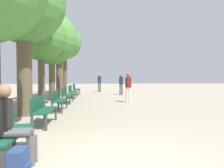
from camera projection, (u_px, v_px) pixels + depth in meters
The scene contains 16 objects.
bench_row_0 at pixel (4, 130), 3.80m from camera, with size 0.45×1.50×0.85m.
bench_row_1 at pixel (42, 108), 6.46m from camera, with size 0.45×1.50×0.85m.
bench_row_2 at pixel (58, 99), 9.12m from camera, with size 0.45×1.50×0.85m.
bench_row_3 at pixel (66, 94), 11.78m from camera, with size 0.45×1.50×0.85m.
bench_row_4 at pixel (72, 91), 14.44m from camera, with size 0.45×1.50×0.85m.
bench_row_5 at pixel (76, 88), 17.10m from camera, with size 0.45×1.50×0.85m.
tree_row_1 at pixel (24, 3), 7.86m from camera, with size 3.06×3.06×5.71m.
tree_row_2 at pixel (41, 36), 10.35m from camera, with size 2.40×2.40×4.60m.
tree_row_3 at pixel (52, 39), 12.83m from camera, with size 3.02×3.02×5.16m.
tree_row_4 at pixel (59, 42), 15.44m from camera, with size 2.47×2.47×5.20m.
tree_row_5 at pixel (65, 43), 18.26m from camera, with size 2.75×2.75×5.64m.
person_seated at pixel (12, 122), 3.55m from camera, with size 0.62×0.35×1.32m.
backpack at pixel (19, 167), 2.91m from camera, with size 0.23×0.33×0.48m.
pedestrian_near at pixel (99, 81), 20.21m from camera, with size 0.34×0.30×1.70m.
pedestrian_mid at pixel (121, 83), 16.94m from camera, with size 0.33×0.28×1.63m.
pedestrian_far at pixel (128, 85), 12.02m from camera, with size 0.33×0.23×1.64m.
Camera 1 is at (-0.19, -3.35, 1.44)m, focal length 35.00 mm.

